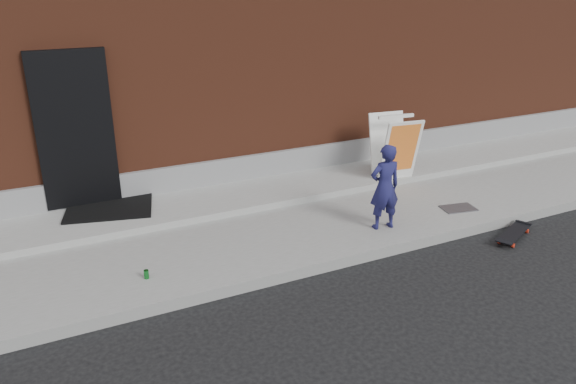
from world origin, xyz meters
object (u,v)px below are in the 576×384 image
child (385,187)px  pizza_sign (395,146)px  soda_can (146,274)px  skateboard (514,233)px

child → pizza_sign: size_ratio=1.14×
child → soda_can: 3.34m
child → soda_can: bearing=5.7°
pizza_sign → skateboard: bearing=-79.5°
skateboard → child: bearing=152.7°
child → soda_can: size_ratio=11.33×
pizza_sign → soda_can: pizza_sign is taller
skateboard → pizza_sign: 2.43m
child → soda_can: (-3.29, 0.04, -0.55)m
skateboard → pizza_sign: (-0.42, 2.29, 0.70)m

